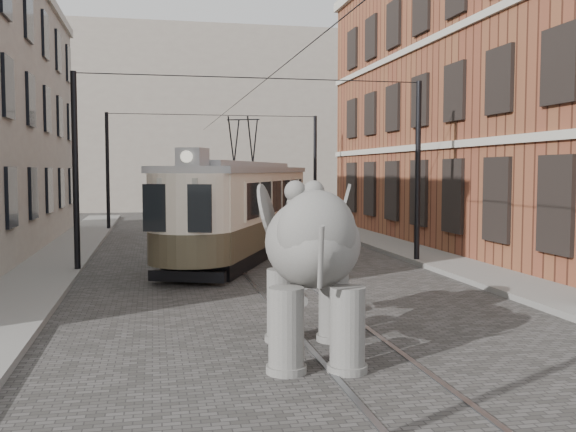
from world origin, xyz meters
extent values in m
plane|color=#464341|center=(0.00, 0.00, 0.00)|extent=(120.00, 120.00, 0.00)
cube|color=slate|center=(6.00, 0.00, 0.07)|extent=(2.00, 60.00, 0.15)
cube|color=slate|center=(-6.50, 0.00, 0.07)|extent=(2.00, 60.00, 0.15)
cube|color=brown|center=(11.00, 9.00, 6.00)|extent=(8.00, 26.00, 12.00)
cube|color=gray|center=(0.00, 40.00, 7.00)|extent=(28.00, 10.00, 14.00)
camera|label=1|loc=(-3.34, -14.32, 3.09)|focal=40.91mm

